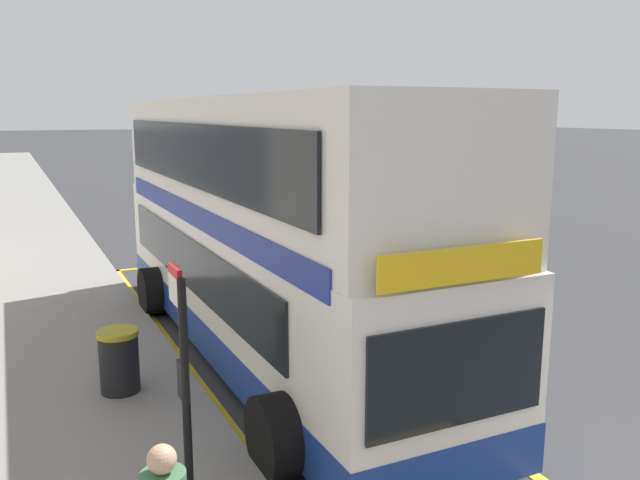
% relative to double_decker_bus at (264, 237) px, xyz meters
% --- Properties ---
extents(ground_plane, '(260.00, 260.00, 0.00)m').
position_rel_double_decker_bus_xyz_m(ground_plane, '(2.46, 24.65, -2.06)').
color(ground_plane, '#333335').
extents(double_decker_bus, '(3.18, 10.94, 4.40)m').
position_rel_double_decker_bus_xyz_m(double_decker_bus, '(0.00, 0.00, 0.00)').
color(double_decker_bus, white).
rests_on(double_decker_bus, ground).
extents(bus_bay_markings, '(2.97, 14.59, 0.01)m').
position_rel_double_decker_bus_xyz_m(bus_bay_markings, '(-0.06, 0.05, -2.06)').
color(bus_bay_markings, gold).
rests_on(bus_bay_markings, ground).
extents(bus_stop_sign, '(0.09, 0.51, 2.49)m').
position_rel_double_decker_bus_xyz_m(bus_stop_sign, '(-2.45, -4.09, -0.43)').
color(bus_stop_sign, black).
rests_on(bus_stop_sign, pavement_near).
extents(parked_car_teal_ahead, '(2.09, 4.20, 1.62)m').
position_rel_double_decker_bus_xyz_m(parked_car_teal_ahead, '(5.50, 12.81, -1.26)').
color(parked_car_teal_ahead, '#196066').
rests_on(parked_car_teal_ahead, ground).
extents(litter_bin, '(0.60, 0.60, 0.93)m').
position_rel_double_decker_bus_xyz_m(litter_bin, '(-2.66, -1.00, -1.45)').
color(litter_bin, black).
rests_on(litter_bin, pavement_near).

